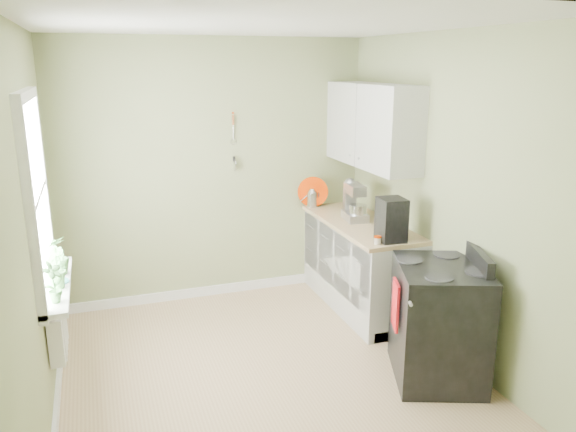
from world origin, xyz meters
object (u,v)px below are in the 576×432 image
object	(u,v)px
stand_mixer	(354,203)
kettle	(312,198)
coffee_maker	(391,221)
stove	(439,321)

from	to	relation	value
stand_mixer	kettle	distance (m)	0.67
kettle	coffee_maker	world-z (taller)	coffee_maker
stove	coffee_maker	world-z (taller)	coffee_maker
stove	stand_mixer	distance (m)	1.63
coffee_maker	stove	bearing A→B (deg)	-88.51
stove	coffee_maker	xyz separation A→B (m)	(-0.02, 0.78, 0.62)
stand_mixer	kettle	xyz separation A→B (m)	(-0.21, 0.63, -0.07)
stand_mixer	kettle	world-z (taller)	stand_mixer
stove	coffee_maker	distance (m)	1.00
stand_mixer	coffee_maker	size ratio (longest dim) A/B	1.05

